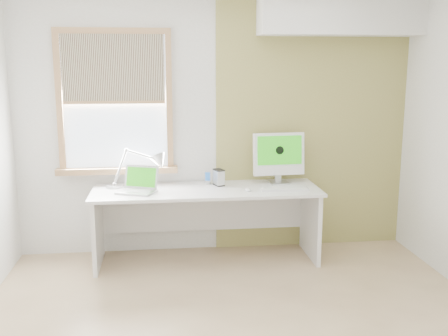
{
  "coord_description": "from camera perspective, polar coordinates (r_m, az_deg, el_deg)",
  "views": [
    {
      "loc": [
        -0.54,
        -3.51,
        1.93
      ],
      "look_at": [
        0.0,
        1.05,
        1.0
      ],
      "focal_mm": 41.81,
      "sensor_mm": 36.0,
      "label": 1
    }
  ],
  "objects": [
    {
      "name": "soffit",
      "position": [
        5.39,
        12.6,
        16.17
      ],
      "size": [
        1.6,
        0.4,
        0.42
      ],
      "primitive_type": "cube",
      "color": "white",
      "rests_on": "room"
    },
    {
      "name": "external_drive",
      "position": [
        5.18,
        -0.58,
        -1.03
      ],
      "size": [
        0.11,
        0.14,
        0.16
      ],
      "color": "#B2B4B6",
      "rests_on": "desk"
    },
    {
      "name": "accent_wall",
      "position": [
        5.51,
        9.55,
        4.71
      ],
      "size": [
        2.0,
        0.02,
        2.6
      ],
      "primitive_type": "cube",
      "color": "olive",
      "rests_on": "room"
    },
    {
      "name": "phone_dock",
      "position": [
        5.24,
        -1.8,
        -1.36
      ],
      "size": [
        0.08,
        0.08,
        0.14
      ],
      "color": "#B2B4B6",
      "rests_on": "desk"
    },
    {
      "name": "desk",
      "position": [
        5.16,
        -1.99,
        -4.24
      ],
      "size": [
        2.2,
        0.7,
        0.73
      ],
      "color": "white",
      "rests_on": "room"
    },
    {
      "name": "keyboard",
      "position": [
        5.04,
        6.68,
        -2.3
      ],
      "size": [
        0.46,
        0.15,
        0.02
      ],
      "color": "white",
      "rests_on": "desk"
    },
    {
      "name": "room",
      "position": [
        3.61,
        1.96,
        1.39
      ],
      "size": [
        4.04,
        3.54,
        2.64
      ],
      "color": "tan",
      "rests_on": "ground"
    },
    {
      "name": "mouse",
      "position": [
        4.98,
        2.65,
        -2.36
      ],
      "size": [
        0.06,
        0.09,
        0.03
      ],
      "primitive_type": "ellipsoid",
      "rotation": [
        0.0,
        0.0,
        0.07
      ],
      "color": "white",
      "rests_on": "desk"
    },
    {
      "name": "imac",
      "position": [
        5.28,
        6.01,
        1.42
      ],
      "size": [
        0.53,
        0.18,
        0.51
      ],
      "color": "#B2B4B6",
      "rests_on": "desk"
    },
    {
      "name": "laptop",
      "position": [
        5.01,
        -9.33,
        -1.89
      ],
      "size": [
        0.42,
        0.38,
        0.24
      ],
      "color": "#B2B4B6",
      "rests_on": "desk"
    },
    {
      "name": "desk_lamp",
      "position": [
        5.26,
        -7.96,
        0.35
      ],
      "size": [
        0.69,
        0.36,
        0.38
      ],
      "color": "#B2B4B6",
      "rests_on": "desk"
    },
    {
      "name": "window",
      "position": [
        5.26,
        -11.84,
        7.0
      ],
      "size": [
        1.2,
        0.14,
        1.42
      ],
      "color": "#A67A50",
      "rests_on": "room"
    }
  ]
}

